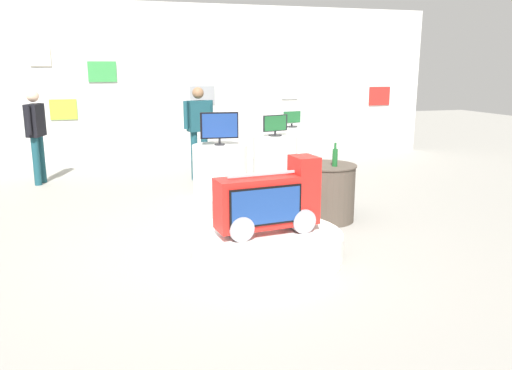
# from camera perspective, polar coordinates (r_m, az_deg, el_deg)

# --- Properties ---
(ground_plane) EXTENTS (30.00, 30.00, 0.00)m
(ground_plane) POSITION_cam_1_polar(r_m,az_deg,el_deg) (5.69, -3.97, -6.92)
(ground_plane) COLOR gray
(back_wall_display) EXTENTS (11.98, 0.13, 3.21)m
(back_wall_display) POSITION_cam_1_polar(r_m,az_deg,el_deg) (10.68, -10.61, 11.05)
(back_wall_display) COLOR silver
(back_wall_display) RESTS_ON ground
(main_display_pedestal) EXTENTS (1.58, 1.58, 0.27)m
(main_display_pedestal) POSITION_cam_1_polar(r_m,az_deg,el_deg) (5.34, 1.24, -6.74)
(main_display_pedestal) COLOR white
(main_display_pedestal) RESTS_ON ground
(novelty_firetruck_tv) EXTENTS (1.10, 0.47, 0.78)m
(novelty_firetruck_tv) POSITION_cam_1_polar(r_m,az_deg,el_deg) (5.20, 1.49, -2.06)
(novelty_firetruck_tv) COLOR gray
(novelty_firetruck_tv) RESTS_ON main_display_pedestal
(display_pedestal_left_rear) EXTENTS (0.78, 0.78, 0.79)m
(display_pedestal_left_rear) POSITION_cam_1_polar(r_m,az_deg,el_deg) (8.90, 2.16, 3.05)
(display_pedestal_left_rear) COLOR white
(display_pedestal_left_rear) RESTS_ON ground
(tv_on_left_rear) EXTENTS (0.47, 0.23, 0.36)m
(tv_on_left_rear) POSITION_cam_1_polar(r_m,az_deg,el_deg) (8.82, 2.19, 6.77)
(tv_on_left_rear) COLOR black
(tv_on_left_rear) RESTS_ON display_pedestal_left_rear
(display_pedestal_center_rear) EXTENTS (0.84, 0.84, 0.79)m
(display_pedestal_center_rear) POSITION_cam_1_polar(r_m,az_deg,el_deg) (7.86, -4.07, 1.68)
(display_pedestal_center_rear) COLOR white
(display_pedestal_center_rear) RESTS_ON ground
(tv_on_center_rear) EXTENTS (0.58, 0.16, 0.50)m
(tv_on_center_rear) POSITION_cam_1_polar(r_m,az_deg,el_deg) (7.75, -4.14, 6.59)
(tv_on_center_rear) COLOR black
(tv_on_center_rear) RESTS_ON display_pedestal_center_rear
(display_pedestal_right_rear) EXTENTS (0.82, 0.82, 0.79)m
(display_pedestal_right_rear) POSITION_cam_1_polar(r_m,az_deg,el_deg) (10.23, 4.00, 4.34)
(display_pedestal_right_rear) COLOR white
(display_pedestal_right_rear) RESTS_ON ground
(tv_on_right_rear) EXTENTS (0.42, 0.23, 0.33)m
(tv_on_right_rear) POSITION_cam_1_polar(r_m,az_deg,el_deg) (10.16, 4.06, 7.45)
(tv_on_right_rear) COLOR black
(tv_on_right_rear) RESTS_ON display_pedestal_right_rear
(side_table_round) EXTENTS (0.76, 0.76, 0.73)m
(side_table_round) POSITION_cam_1_polar(r_m,az_deg,el_deg) (6.60, 7.92, -0.78)
(side_table_round) COLOR #4C4238
(side_table_round) RESTS_ON ground
(bottle_on_side_table) EXTENTS (0.07, 0.07, 0.30)m
(bottle_on_side_table) POSITION_cam_1_polar(r_m,az_deg,el_deg) (6.41, 8.89, 3.15)
(bottle_on_side_table) COLOR #195926
(bottle_on_side_table) RESTS_ON side_table_round
(shopper_browsing_near_truck) EXTENTS (0.54, 0.29, 1.62)m
(shopper_browsing_near_truck) POSITION_cam_1_polar(r_m,az_deg,el_deg) (8.97, -6.46, 6.63)
(shopper_browsing_near_truck) COLOR #194751
(shopper_browsing_near_truck) RESTS_ON ground
(shopper_browsing_rear) EXTENTS (0.30, 0.54, 1.59)m
(shopper_browsing_rear) POSITION_cam_1_polar(r_m,az_deg,el_deg) (9.29, -23.55, 5.72)
(shopper_browsing_rear) COLOR #194751
(shopper_browsing_rear) RESTS_ON ground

